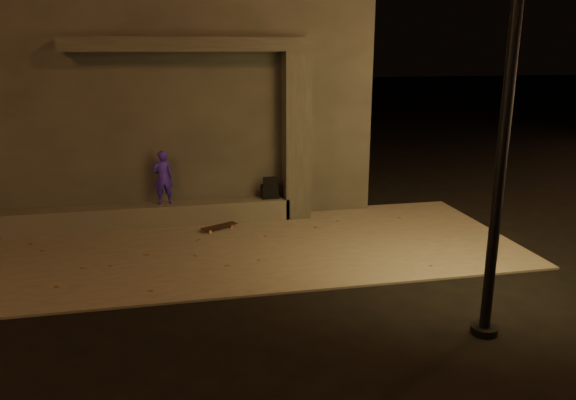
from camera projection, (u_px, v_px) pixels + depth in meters
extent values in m
plane|color=black|center=(243.00, 293.00, 8.82)|extent=(120.00, 120.00, 0.00)
cube|color=#656159|center=(229.00, 248.00, 10.71)|extent=(11.00, 4.40, 0.04)
cube|color=#373532|center=(167.00, 93.00, 14.07)|extent=(9.00, 5.00, 5.20)
cube|color=#595651|center=(150.00, 215.00, 11.99)|extent=(6.00, 0.55, 0.45)
cube|color=#373532|center=(296.00, 137.00, 12.21)|extent=(0.55, 0.55, 3.60)
cube|color=#373532|center=(190.00, 44.00, 11.31)|extent=(5.00, 0.70, 0.28)
imported|color=#361DBC|center=(163.00, 177.00, 11.84)|extent=(0.46, 0.34, 1.15)
cube|color=black|center=(270.00, 192.00, 12.41)|extent=(0.36, 0.24, 0.29)
cube|color=black|center=(269.00, 180.00, 12.35)|extent=(0.32, 0.05, 0.21)
cube|color=black|center=(219.00, 226.00, 11.70)|extent=(0.79, 0.54, 0.02)
cylinder|color=#CD7B52|center=(228.00, 225.00, 11.93)|extent=(0.06, 0.05, 0.05)
cylinder|color=#CD7B52|center=(232.00, 227.00, 11.82)|extent=(0.06, 0.05, 0.05)
cylinder|color=#CD7B52|center=(207.00, 230.00, 11.61)|extent=(0.06, 0.05, 0.05)
cylinder|color=#CD7B52|center=(210.00, 232.00, 11.50)|extent=(0.06, 0.05, 0.05)
cube|color=#99999E|center=(230.00, 225.00, 11.86)|extent=(0.12, 0.17, 0.02)
cube|color=#99999E|center=(208.00, 229.00, 11.55)|extent=(0.12, 0.17, 0.02)
cylinder|color=black|center=(511.00, 66.00, 6.65)|extent=(0.14, 0.14, 7.03)
cylinder|color=black|center=(484.00, 330.00, 7.57)|extent=(0.36, 0.36, 0.10)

